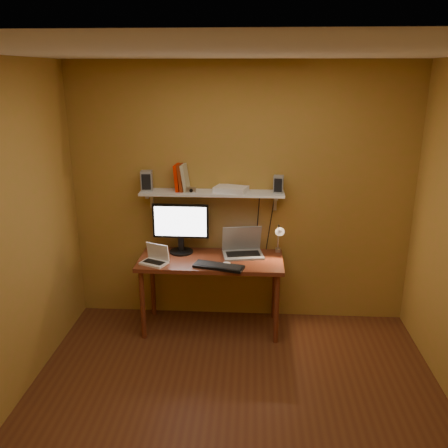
# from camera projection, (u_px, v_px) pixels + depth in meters

# --- Properties ---
(room) EXTENTS (3.44, 3.24, 2.64)m
(room) POSITION_uv_depth(u_px,v_px,m) (234.00, 255.00, 3.21)
(room) COLOR #572D16
(room) RESTS_ON ground
(desk) EXTENTS (1.40, 0.60, 0.75)m
(desk) POSITION_uv_depth(u_px,v_px,m) (211.00, 267.00, 4.64)
(desk) COLOR maroon
(desk) RESTS_ON ground
(wall_shelf) EXTENTS (1.40, 0.25, 0.21)m
(wall_shelf) POSITION_uv_depth(u_px,v_px,m) (212.00, 193.00, 4.61)
(wall_shelf) COLOR silver
(wall_shelf) RESTS_ON room
(monitor) EXTENTS (0.56, 0.24, 0.50)m
(monitor) POSITION_uv_depth(u_px,v_px,m) (181.00, 226.00, 4.69)
(monitor) COLOR black
(monitor) RESTS_ON desk
(laptop) EXTENTS (0.43, 0.34, 0.28)m
(laptop) POSITION_uv_depth(u_px,v_px,m) (242.00, 247.00, 4.70)
(laptop) COLOR gray
(laptop) RESTS_ON desk
(netbook) EXTENTS (0.29, 0.26, 0.18)m
(netbook) POSITION_uv_depth(u_px,v_px,m) (156.00, 258.00, 4.49)
(netbook) COLOR white
(netbook) RESTS_ON desk
(keyboard) EXTENTS (0.49, 0.27, 0.02)m
(keyboard) POSITION_uv_depth(u_px,v_px,m) (219.00, 266.00, 4.40)
(keyboard) COLOR black
(keyboard) RESTS_ON desk
(mouse) EXTENTS (0.10, 0.08, 0.03)m
(mouse) POSITION_uv_depth(u_px,v_px,m) (227.00, 264.00, 4.45)
(mouse) COLOR white
(mouse) RESTS_ON desk
(desk_lamp) EXTENTS (0.09, 0.23, 0.38)m
(desk_lamp) POSITION_uv_depth(u_px,v_px,m) (279.00, 236.00, 4.63)
(desk_lamp) COLOR silver
(desk_lamp) RESTS_ON desk
(speaker_left) EXTENTS (0.12, 0.12, 0.19)m
(speaker_left) POSITION_uv_depth(u_px,v_px,m) (147.00, 181.00, 4.62)
(speaker_left) COLOR gray
(speaker_left) RESTS_ON wall_shelf
(speaker_right) EXTENTS (0.10, 0.10, 0.17)m
(speaker_right) POSITION_uv_depth(u_px,v_px,m) (278.00, 184.00, 4.54)
(speaker_right) COLOR gray
(speaker_right) RESTS_ON wall_shelf
(books) EXTENTS (0.14, 0.18, 0.26)m
(books) POSITION_uv_depth(u_px,v_px,m) (181.00, 178.00, 4.60)
(books) COLOR red
(books) RESTS_ON wall_shelf
(shelf_camera) EXTENTS (0.10, 0.05, 0.06)m
(shelf_camera) POSITION_uv_depth(u_px,v_px,m) (191.00, 190.00, 4.54)
(shelf_camera) COLOR silver
(shelf_camera) RESTS_ON wall_shelf
(router) EXTENTS (0.35, 0.29, 0.05)m
(router) POSITION_uv_depth(u_px,v_px,m) (231.00, 189.00, 4.59)
(router) COLOR white
(router) RESTS_ON wall_shelf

